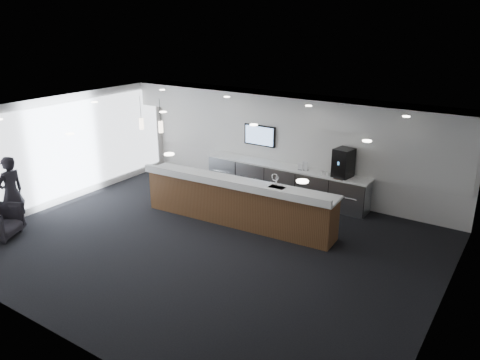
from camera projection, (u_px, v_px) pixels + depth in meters
The scene contains 22 objects.
ground at pixel (209, 244), 10.86m from camera, with size 10.00×10.00×0.00m, color black.
ceiling at pixel (205, 117), 9.86m from camera, with size 10.00×8.00×0.02m, color black.
back_wall at pixel (291, 144), 13.51m from camera, with size 10.00×0.02×3.00m, color silver.
left_wall at pixel (64, 150), 12.96m from camera, with size 0.02×8.00×3.00m, color silver.
right_wall at pixel (447, 239), 7.76m from camera, with size 0.02×8.00×3.00m, color silver.
soffit_bulkhead at pixel (285, 107), 12.78m from camera, with size 10.00×0.90×0.70m, color silver.
alcove_panel at pixel (291, 141), 13.45m from camera, with size 9.80×0.06×1.40m, color silver.
window_blinds_wall at pixel (64, 150), 12.94m from camera, with size 0.04×7.36×2.55m, color silver.
back_credenza at pixel (284, 181), 13.56m from camera, with size 5.06×0.66×0.95m.
wall_tv at pixel (260, 135), 13.91m from camera, with size 1.05×0.08×0.62m.
pendant_left at pixel (151, 130), 11.99m from camera, with size 0.12×0.12×0.30m, color #FFE6C6.
pendant_right at pixel (131, 126), 12.35m from camera, with size 0.12×0.12×0.30m, color #FFE6C6.
ceiling_can_lights at pixel (206, 118), 9.87m from camera, with size 7.00×5.00×0.02m, color white, non-canonical shape.
service_counter at pixel (237, 202), 11.80m from camera, with size 5.23×1.16×1.49m.
coffee_machine at pixel (343, 163), 12.37m from camera, with size 0.52×0.61×0.77m.
info_sign_left at pixel (300, 167), 13.00m from camera, with size 0.14×0.02×0.20m, color silver.
info_sign_right at pixel (305, 166), 12.96m from camera, with size 0.19×0.02×0.26m, color silver.
lounge_guest at pixel (11, 193), 11.45m from camera, with size 0.67×0.44×1.84m, color black.
cup_0 at pixel (338, 176), 12.41m from camera, with size 0.11×0.11×0.10m, color white.
cup_1 at pixel (333, 175), 12.48m from camera, with size 0.11×0.11×0.10m, color white.
cup_2 at pixel (328, 174), 12.56m from camera, with size 0.11×0.11×0.10m, color white.
cup_3 at pixel (323, 173), 12.63m from camera, with size 0.11×0.11×0.10m, color white.
Camera 1 is at (5.98, -7.74, 5.00)m, focal length 35.00 mm.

